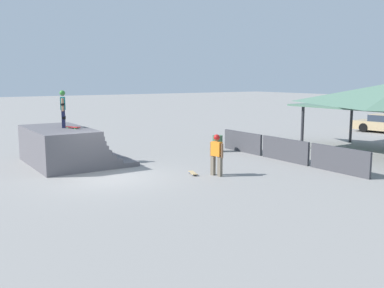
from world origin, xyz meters
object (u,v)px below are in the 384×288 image
at_px(skater_on_deck, 63,106).
at_px(bystander_walking, 217,152).
at_px(skateboard_on_deck, 73,127).
at_px(trash_bin, 218,144).
at_px(skateboard_on_ground, 193,173).

relative_size(skater_on_deck, bystander_walking, 1.00).
xyz_separation_m(skater_on_deck, skateboard_on_deck, (0.59, 0.22, -0.89)).
height_order(bystander_walking, trash_bin, bystander_walking).
distance_m(bystander_walking, trash_bin, 5.66).
height_order(skater_on_deck, bystander_walking, skater_on_deck).
xyz_separation_m(skateboard_on_deck, bystander_walking, (5.16, 3.97, -0.72)).
bearing_deg(skater_on_deck, trash_bin, 98.49).
bearing_deg(skater_on_deck, bystander_walking, 54.10).
height_order(skateboard_on_deck, trash_bin, skateboard_on_deck).
bearing_deg(skateboard_on_ground, skateboard_on_deck, -124.20).
bearing_deg(skater_on_deck, skateboard_on_ground, 52.94).
bearing_deg(skateboard_on_ground, trash_bin, 152.13).
relative_size(skater_on_deck, skateboard_on_ground, 2.03).
relative_size(bystander_walking, skateboard_on_ground, 2.03).
xyz_separation_m(skater_on_deck, skateboard_on_ground, (5.07, 3.54, -2.52)).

